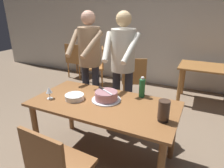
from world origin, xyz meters
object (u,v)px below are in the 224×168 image
(background_table, at_px, (207,75))
(background_chair_1, at_px, (134,78))
(cake_on_platter, at_px, (106,96))
(wine_glass_near, at_px, (49,90))
(person_standing_beside, at_px, (89,57))
(background_chair_2, at_px, (76,59))
(chair_near_side, at_px, (57,167))
(water_bottle, at_px, (142,88))
(plate_stack, at_px, (75,97))
(background_chair_0, at_px, (97,65))
(main_dining_table, at_px, (104,111))
(cake_knife, at_px, (103,89))
(hurricane_lamp, at_px, (164,111))
(person_cutting_cake, at_px, (123,62))

(background_table, height_order, background_chair_1, background_chair_1)
(cake_on_platter, relative_size, wine_glass_near, 2.36)
(cake_on_platter, height_order, person_standing_beside, person_standing_beside)
(person_standing_beside, distance_m, background_chair_2, 2.37)
(chair_near_side, bearing_deg, background_table, 70.25)
(water_bottle, bearing_deg, cake_on_platter, -140.88)
(cake_on_platter, xyz_separation_m, plate_stack, (-0.35, -0.14, -0.02))
(person_standing_beside, bearing_deg, background_table, 43.32)
(wine_glass_near, height_order, background_chair_0, background_chair_0)
(background_chair_2, bearing_deg, wine_glass_near, -60.24)
(wine_glass_near, distance_m, background_chair_2, 2.98)
(main_dining_table, distance_m, plate_stack, 0.38)
(wine_glass_near, bearing_deg, cake_knife, 26.48)
(background_chair_0, bearing_deg, hurricane_lamp, -48.56)
(hurricane_lamp, bearing_deg, water_bottle, 128.34)
(cake_on_platter, relative_size, background_table, 0.34)
(cake_knife, height_order, chair_near_side, chair_near_side)
(cake_on_platter, distance_m, background_table, 2.35)
(background_chair_1, bearing_deg, person_standing_beside, -109.54)
(main_dining_table, distance_m, background_chair_1, 1.67)
(person_cutting_cake, relative_size, chair_near_side, 1.91)
(wine_glass_near, bearing_deg, person_cutting_cake, 53.72)
(plate_stack, xyz_separation_m, water_bottle, (0.68, 0.41, 0.08))
(hurricane_lamp, height_order, background_chair_2, hurricane_lamp)
(hurricane_lamp, xyz_separation_m, background_chair_0, (-2.00, 2.27, -0.37))
(main_dining_table, bearing_deg, cake_on_platter, 89.15)
(wine_glass_near, bearing_deg, water_bottle, 28.31)
(background_chair_0, distance_m, background_chair_2, 0.80)
(person_cutting_cake, xyz_separation_m, background_table, (1.07, 1.55, -0.50))
(hurricane_lamp, distance_m, background_chair_2, 3.74)
(person_standing_beside, distance_m, background_table, 2.26)
(hurricane_lamp, bearing_deg, wine_glass_near, -176.63)
(chair_near_side, distance_m, background_table, 3.15)
(background_chair_1, bearing_deg, background_chair_2, 158.32)
(cake_knife, distance_m, background_table, 2.36)
(person_cutting_cake, distance_m, person_standing_beside, 0.54)
(main_dining_table, xyz_separation_m, background_chair_1, (-0.22, 1.65, -0.15))
(background_table, bearing_deg, cake_on_platter, -116.14)
(background_chair_1, bearing_deg, water_bottle, -66.84)
(water_bottle, height_order, background_table, water_bottle)
(hurricane_lamp, relative_size, background_chair_2, 0.23)
(main_dining_table, height_order, hurricane_lamp, hurricane_lamp)
(plate_stack, xyz_separation_m, person_standing_beside, (-0.23, 0.72, 0.30))
(cake_knife, xyz_separation_m, water_bottle, (0.40, 0.24, -0.00))
(cake_knife, xyz_separation_m, person_standing_beside, (-0.51, 0.55, 0.21))
(background_table, height_order, background_chair_2, background_chair_2)
(background_chair_2, bearing_deg, main_dining_table, -48.84)
(plate_stack, relative_size, water_bottle, 0.88)
(water_bottle, relative_size, person_cutting_cake, 0.15)
(background_chair_1, distance_m, background_chair_2, 2.01)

